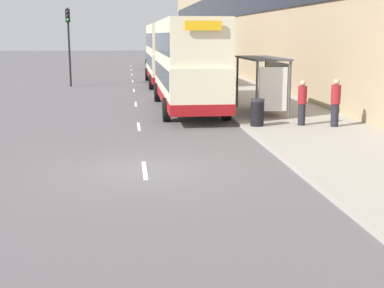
{
  "coord_description": "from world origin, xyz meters",
  "views": [
    {
      "loc": [
        -0.41,
        -14.09,
        3.63
      ],
      "look_at": [
        3.19,
        15.69,
        -2.55
      ],
      "focal_mm": 50.0,
      "sensor_mm": 36.0,
      "label": 1
    }
  ],
  "objects": [
    {
      "name": "double_decker_bus_ahead",
      "position": [
        2.45,
        25.1,
        2.28
      ],
      "size": [
        2.85,
        10.88,
        4.3
      ],
      "color": "beige",
      "rests_on": "ground_plane"
    },
    {
      "name": "litter_bin",
      "position": [
        4.55,
        5.92,
        0.67
      ],
      "size": [
        0.55,
        0.55,
        1.05
      ],
      "color": "black",
      "rests_on": "ground_plane"
    },
    {
      "name": "car_1",
      "position": [
        2.85,
        52.41,
        0.9
      ],
      "size": [
        1.91,
        3.9,
        1.83
      ],
      "color": "#4C5156",
      "rests_on": "ground_plane"
    },
    {
      "name": "lane_mark_6",
      "position": [
        0.0,
        42.36,
        0.01
      ],
      "size": [
        0.12,
        2.0,
        0.01
      ],
      "color": "silver",
      "rests_on": "ground_plane"
    },
    {
      "name": "traffic_light_far_kerb",
      "position": [
        -4.4,
        24.63,
        3.63
      ],
      "size": [
        0.3,
        0.32,
        5.43
      ],
      "color": "black",
      "rests_on": "ground_plane"
    },
    {
      "name": "pedestrian_1",
      "position": [
        6.31,
        5.87,
        1.04
      ],
      "size": [
        0.35,
        0.35,
        1.76
      ],
      "color": "#23232D",
      "rests_on": "ground_plane"
    },
    {
      "name": "pedestrian_at_shelter",
      "position": [
        7.48,
        5.42,
        1.08
      ],
      "size": [
        0.36,
        0.36,
        1.83
      ],
      "color": "#23232D",
      "rests_on": "ground_plane"
    },
    {
      "name": "lane_mark_2",
      "position": [
        0.0,
        14.14,
        0.01
      ],
      "size": [
        0.12,
        2.0,
        0.01
      ],
      "color": "silver",
      "rests_on": "ground_plane"
    },
    {
      "name": "car_0",
      "position": [
        2.65,
        43.0,
        0.88
      ],
      "size": [
        2.04,
        4.52,
        1.79
      ],
      "color": "black",
      "rests_on": "ground_plane"
    },
    {
      "name": "lane_mark_5",
      "position": [
        0.0,
        35.3,
        0.01
      ],
      "size": [
        0.12,
        2.0,
        0.01
      ],
      "color": "silver",
      "rests_on": "ground_plane"
    },
    {
      "name": "lane_mark_3",
      "position": [
        0.0,
        21.19,
        0.01
      ],
      "size": [
        0.12,
        2.0,
        0.01
      ],
      "color": "silver",
      "rests_on": "ground_plane"
    },
    {
      "name": "lane_mark_7",
      "position": [
        0.0,
        49.42,
        0.01
      ],
      "size": [
        0.12,
        2.0,
        0.01
      ],
      "color": "silver",
      "rests_on": "ground_plane"
    },
    {
      "name": "lane_mark_1",
      "position": [
        0.0,
        7.08,
        0.01
      ],
      "size": [
        0.12,
        2.0,
        0.01
      ],
      "color": "silver",
      "rests_on": "ground_plane"
    },
    {
      "name": "double_decker_bus_near",
      "position": [
        2.47,
        11.61,
        2.28
      ],
      "size": [
        2.85,
        10.75,
        4.3
      ],
      "color": "beige",
      "rests_on": "ground_plane"
    },
    {
      "name": "bus_shelter",
      "position": [
        5.77,
        9.15,
        1.88
      ],
      "size": [
        1.6,
        4.2,
        2.48
      ],
      "color": "#4C4C51",
      "rests_on": "ground_plane"
    },
    {
      "name": "lane_mark_4",
      "position": [
        0.0,
        28.25,
        0.01
      ],
      "size": [
        0.12,
        2.0,
        0.01
      ],
      "color": "silver",
      "rests_on": "ground_plane"
    },
    {
      "name": "lane_mark_0",
      "position": [
        0.0,
        0.03,
        0.01
      ],
      "size": [
        0.12,
        2.0,
        0.01
      ],
      "color": "silver",
      "rests_on": "ground_plane"
    },
    {
      "name": "pavement",
      "position": [
        6.5,
        38.5,
        0.07
      ],
      "size": [
        5.0,
        93.0,
        0.14
      ],
      "color": "#A39E93",
      "rests_on": "ground_plane"
    },
    {
      "name": "ground_plane",
      "position": [
        0.0,
        0.0,
        0.0
      ],
      "size": [
        220.0,
        220.0,
        0.0
      ],
      "primitive_type": "plane",
      "color": "#5B595B"
    }
  ]
}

